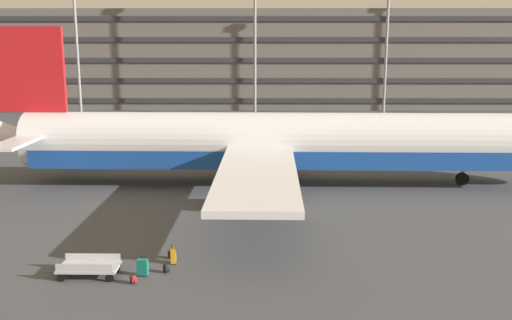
{
  "coord_description": "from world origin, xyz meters",
  "views": [
    {
      "loc": [
        1.92,
        -39.71,
        10.19
      ],
      "look_at": [
        1.74,
        -5.65,
        3.0
      ],
      "focal_mm": 40.11,
      "sensor_mm": 36.0,
      "label": 1
    }
  ],
  "objects_px": {
    "airliner": "(269,143)",
    "baggage_cart": "(89,267)",
    "backpack_purple": "(171,254)",
    "backpack_laid_flat": "(134,280)",
    "suitcase_small": "(142,267)",
    "backpack_silver": "(166,268)",
    "suitcase_orange": "(173,255)"
  },
  "relations": [
    {
      "from": "backpack_laid_flat",
      "to": "suitcase_small",
      "type": "bearing_deg",
      "value": 76.48
    },
    {
      "from": "baggage_cart",
      "to": "backpack_purple",
      "type": "bearing_deg",
      "value": 32.82
    },
    {
      "from": "suitcase_orange",
      "to": "backpack_purple",
      "type": "bearing_deg",
      "value": 107.53
    },
    {
      "from": "backpack_laid_flat",
      "to": "baggage_cart",
      "type": "height_order",
      "value": "baggage_cart"
    },
    {
      "from": "suitcase_orange",
      "to": "backpack_silver",
      "type": "distance_m",
      "value": 1.1
    },
    {
      "from": "airliner",
      "to": "baggage_cart",
      "type": "height_order",
      "value": "airliner"
    },
    {
      "from": "suitcase_orange",
      "to": "baggage_cart",
      "type": "bearing_deg",
      "value": -157.15
    },
    {
      "from": "suitcase_small",
      "to": "backpack_purple",
      "type": "height_order",
      "value": "suitcase_small"
    },
    {
      "from": "airliner",
      "to": "suitcase_small",
      "type": "relative_size",
      "value": 48.71
    },
    {
      "from": "suitcase_small",
      "to": "baggage_cart",
      "type": "distance_m",
      "value": 2.34
    },
    {
      "from": "suitcase_small",
      "to": "backpack_laid_flat",
      "type": "xyz_separation_m",
      "value": [
        -0.2,
        -0.85,
        -0.21
      ]
    },
    {
      "from": "backpack_laid_flat",
      "to": "airliner",
      "type": "bearing_deg",
      "value": 70.87
    },
    {
      "from": "backpack_purple",
      "to": "backpack_silver",
      "type": "xyz_separation_m",
      "value": [
        0.05,
        -1.71,
        -0.01
      ]
    },
    {
      "from": "airliner",
      "to": "baggage_cart",
      "type": "distance_m",
      "value": 18.58
    },
    {
      "from": "airliner",
      "to": "backpack_silver",
      "type": "xyz_separation_m",
      "value": [
        -4.8,
        -16.1,
        -2.79
      ]
    },
    {
      "from": "backpack_purple",
      "to": "backpack_silver",
      "type": "distance_m",
      "value": 1.71
    },
    {
      "from": "backpack_laid_flat",
      "to": "baggage_cart",
      "type": "relative_size",
      "value": 0.14
    },
    {
      "from": "suitcase_small",
      "to": "suitcase_orange",
      "type": "xyz_separation_m",
      "value": [
        1.15,
        1.4,
        0.01
      ]
    },
    {
      "from": "backpack_purple",
      "to": "baggage_cart",
      "type": "height_order",
      "value": "baggage_cart"
    },
    {
      "from": "airliner",
      "to": "suitcase_small",
      "type": "distance_m",
      "value": 17.62
    },
    {
      "from": "suitcase_small",
      "to": "backpack_silver",
      "type": "relative_size",
      "value": 1.81
    },
    {
      "from": "backpack_purple",
      "to": "airliner",
      "type": "bearing_deg",
      "value": 71.4
    },
    {
      "from": "backpack_silver",
      "to": "backpack_laid_flat",
      "type": "bearing_deg",
      "value": -135.46
    },
    {
      "from": "airliner",
      "to": "baggage_cart",
      "type": "relative_size",
      "value": 12.65
    },
    {
      "from": "backpack_silver",
      "to": "baggage_cart",
      "type": "relative_size",
      "value": 0.14
    },
    {
      "from": "suitcase_small",
      "to": "backpack_purple",
      "type": "xyz_separation_m",
      "value": [
        0.95,
        2.05,
        -0.2
      ]
    },
    {
      "from": "suitcase_orange",
      "to": "backpack_purple",
      "type": "xyz_separation_m",
      "value": [
        -0.21,
        0.65,
        -0.2
      ]
    },
    {
      "from": "backpack_silver",
      "to": "baggage_cart",
      "type": "bearing_deg",
      "value": -173.03
    },
    {
      "from": "airliner",
      "to": "backpack_laid_flat",
      "type": "relative_size",
      "value": 92.65
    },
    {
      "from": "airliner",
      "to": "suitcase_small",
      "type": "xyz_separation_m",
      "value": [
        -5.79,
        -16.44,
        -2.58
      ]
    },
    {
      "from": "backpack_purple",
      "to": "backpack_laid_flat",
      "type": "height_order",
      "value": "backpack_purple"
    },
    {
      "from": "suitcase_small",
      "to": "backpack_laid_flat",
      "type": "distance_m",
      "value": 0.9
    }
  ]
}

